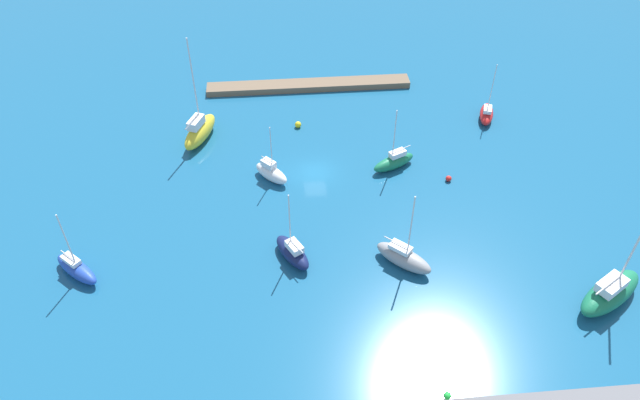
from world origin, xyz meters
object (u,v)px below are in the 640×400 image
mooring_buoy_red (449,179)px  mooring_buoy_yellow (298,125)px  sailboat_gray_center_basin (404,257)px  sailboat_red_east_end (487,114)px  sailboat_white_west_end (271,172)px  sailboat_green_lone_south (394,161)px  pier_dock (309,85)px  sailboat_yellow_inner_mooring (200,131)px  sailboat_navy_outer_mooring (293,252)px  sailboat_green_by_breakwater (610,292)px  sailboat_blue_lone_north (76,268)px

mooring_buoy_red → mooring_buoy_yellow: bearing=-36.3°
sailboat_gray_center_basin → sailboat_red_east_end: bearing=99.0°
sailboat_red_east_end → sailboat_white_west_end: (27.34, 9.53, 0.13)m
mooring_buoy_red → sailboat_green_lone_south: bearing=-26.7°
pier_dock → sailboat_yellow_inner_mooring: sailboat_yellow_inner_mooring is taller
sailboat_navy_outer_mooring → sailboat_green_by_breakwater: bearing=-134.5°
sailboat_gray_center_basin → mooring_buoy_red: 14.02m
sailboat_navy_outer_mooring → sailboat_green_lone_south: bearing=-72.2°
sailboat_navy_outer_mooring → sailboat_gray_center_basin: (-10.49, 1.66, 0.06)m
sailboat_blue_lone_north → sailboat_white_west_end: (-18.56, -12.56, 0.08)m
sailboat_gray_center_basin → sailboat_green_by_breakwater: bearing=22.9°
sailboat_blue_lone_north → sailboat_white_west_end: bearing=76.2°
mooring_buoy_red → sailboat_white_west_end: bearing=-5.9°
sailboat_yellow_inner_mooring → sailboat_white_west_end: (-8.33, 8.09, -0.46)m
sailboat_blue_lone_north → mooring_buoy_red: (-38.22, -10.53, -0.54)m
sailboat_white_west_end → sailboat_blue_lone_north: bearing=-99.5°
sailboat_green_by_breakwater → sailboat_navy_outer_mooring: sailboat_green_by_breakwater is taller
sailboat_green_by_breakwater → sailboat_gray_center_basin: sailboat_green_by_breakwater is taller
sailboat_navy_outer_mooring → sailboat_yellow_inner_mooring: (10.08, -20.33, 0.47)m
sailboat_navy_outer_mooring → mooring_buoy_yellow: 22.12m
sailboat_white_west_end → mooring_buoy_yellow: (-3.55, -9.79, -0.55)m
pier_dock → sailboat_white_west_end: 19.71m
sailboat_blue_lone_north → mooring_buoy_red: sailboat_blue_lone_north is taller
sailboat_navy_outer_mooring → mooring_buoy_yellow: bearing=-33.8°
sailboat_navy_outer_mooring → sailboat_white_west_end: size_ratio=1.12×
sailboat_yellow_inner_mooring → mooring_buoy_red: 29.78m
sailboat_red_east_end → sailboat_yellow_inner_mooring: (35.67, 1.44, 0.59)m
sailboat_white_west_end → sailboat_green_lone_south: 13.99m
sailboat_green_by_breakwater → sailboat_white_west_end: size_ratio=1.59×
sailboat_navy_outer_mooring → sailboat_green_lone_south: sailboat_navy_outer_mooring is taller
sailboat_green_lone_south → sailboat_red_east_end: bearing=-172.7°
sailboat_blue_lone_north → sailboat_green_lone_south: bearing=64.5°
sailboat_green_by_breakwater → sailboat_green_lone_south: (15.79, -20.75, -0.40)m
sailboat_white_west_end → sailboat_navy_outer_mooring: bearing=-35.4°
sailboat_green_by_breakwater → mooring_buoy_yellow: (26.21, -29.71, -0.90)m
sailboat_green_by_breakwater → sailboat_gray_center_basin: 18.53m
sailboat_yellow_inner_mooring → sailboat_gray_center_basin: bearing=-114.0°
sailboat_white_west_end → mooring_buoy_yellow: sailboat_white_west_end is taller
sailboat_navy_outer_mooring → sailboat_gray_center_basin: bearing=-128.1°
mooring_buoy_yellow → sailboat_navy_outer_mooring: bearing=85.3°
pier_dock → sailboat_navy_outer_mooring: size_ratio=3.42×
sailboat_blue_lone_north → sailboat_green_lone_south: (-32.52, -13.40, 0.02)m
sailboat_gray_center_basin → mooring_buoy_yellow: sailboat_gray_center_basin is taller
sailboat_gray_center_basin → mooring_buoy_red: size_ratio=13.32×
pier_dock → sailboat_blue_lone_north: size_ratio=3.46×
sailboat_red_east_end → sailboat_white_west_end: 28.95m
sailboat_red_east_end → pier_dock: bearing=85.7°
sailboat_gray_center_basin → sailboat_green_lone_south: size_ratio=1.13×
sailboat_blue_lone_north → mooring_buoy_yellow: size_ratio=10.08×
sailboat_green_by_breakwater → sailboat_navy_outer_mooring: (28.01, -7.67, -0.36)m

